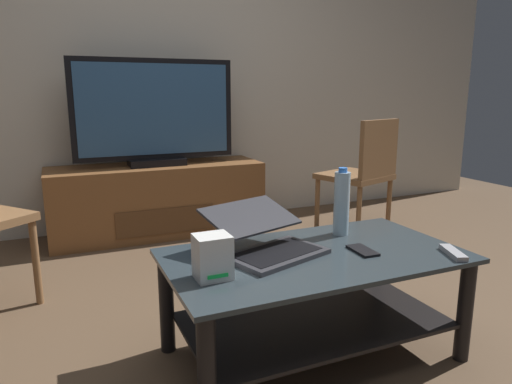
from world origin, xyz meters
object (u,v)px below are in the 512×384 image
coffee_table (314,287)px  tv_remote (453,253)px  media_cabinet (158,199)px  laptop (266,238)px  water_bottle_near (342,203)px  dining_chair (363,170)px  router_box (213,257)px  television (155,115)px  cell_phone (363,251)px

coffee_table → tv_remote: bearing=-25.5°
media_cabinet → laptop: 1.84m
water_bottle_near → tv_remote: bearing=-58.9°
dining_chair → tv_remote: 1.64m
router_box → tv_remote: 0.94m
television → router_box: bearing=-96.6°
media_cabinet → television: (0.00, -0.02, 0.63)m
media_cabinet → television: bearing=-90.0°
television → router_box: television is taller
coffee_table → water_bottle_near: water_bottle_near is taller
dining_chair → cell_phone: size_ratio=6.17×
television → router_box: (-0.23, -1.96, -0.38)m
laptop → cell_phone: bearing=-22.6°
laptop → television: bearing=91.4°
water_bottle_near → cell_phone: bearing=-102.5°
television → water_bottle_near: size_ratio=3.87×
media_cabinet → tv_remote: size_ratio=9.68×
laptop → water_bottle_near: (0.41, 0.09, 0.08)m
coffee_table → laptop: (-0.17, 0.09, 0.20)m
dining_chair → router_box: 2.08m
media_cabinet → dining_chair: dining_chair is taller
tv_remote → coffee_table: bearing=176.0°
laptop → media_cabinet: bearing=91.4°
television → cell_phone: (0.40, -1.95, -0.45)m
coffee_table → television: bearing=96.4°
media_cabinet → cell_phone: 2.02m
television → laptop: (0.04, -1.80, -0.40)m
router_box → water_bottle_near: (0.68, 0.24, 0.07)m
router_box → tv_remote: bearing=-9.9°
coffee_table → television: television is taller
dining_chair → laptop: bearing=-138.7°
tv_remote → media_cabinet: bearing=129.5°
media_cabinet → television: size_ratio=1.34×
dining_chair → router_box: size_ratio=5.69×
router_box → laptop: bearing=30.4°
router_box → cell_phone: bearing=1.1°
coffee_table → water_bottle_near: bearing=36.6°
television → dining_chair: television is taller
coffee_table → cell_phone: 0.24m
television → tv_remote: size_ratio=7.22×
coffee_table → laptop: bearing=151.8°
water_bottle_near → tv_remote: size_ratio=1.87×
laptop → cell_phone: (0.35, -0.15, -0.05)m
router_box → cell_phone: (0.63, 0.01, -0.07)m
cell_phone → tv_remote: (0.30, -0.17, 0.01)m
water_bottle_near → router_box: bearing=-160.1°
coffee_table → cell_phone: size_ratio=8.28×
coffee_table → dining_chair: bearing=47.4°
coffee_table → tv_remote: (0.48, -0.23, 0.15)m
laptop → router_box: laptop is taller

